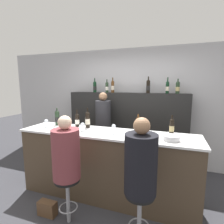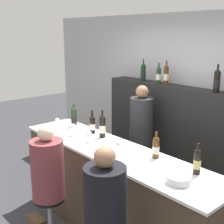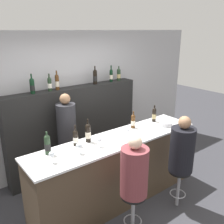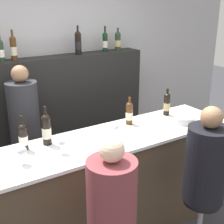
{
  "view_description": "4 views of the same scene",
  "coord_description": "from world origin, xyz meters",
  "px_view_note": "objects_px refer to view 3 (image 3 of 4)",
  "views": [
    {
      "loc": [
        0.95,
        -2.14,
        1.8
      ],
      "look_at": [
        0.09,
        0.33,
        1.39
      ],
      "focal_mm": 28.0,
      "sensor_mm": 36.0,
      "label": 1
    },
    {
      "loc": [
        2.43,
        -1.83,
        2.34
      ],
      "look_at": [
        0.03,
        0.26,
        1.51
      ],
      "focal_mm": 50.0,
      "sensor_mm": 36.0,
      "label": 2
    },
    {
      "loc": [
        -2.13,
        -2.32,
        2.61
      ],
      "look_at": [
        -0.02,
        0.4,
        1.47
      ],
      "focal_mm": 40.0,
      "sensor_mm": 36.0,
      "label": 3
    },
    {
      "loc": [
        -1.24,
        -1.89,
        2.25
      ],
      "look_at": [
        0.2,
        0.38,
        1.29
      ],
      "focal_mm": 50.0,
      "sensor_mm": 36.0,
      "label": 4
    }
  ],
  "objects_px": {
    "wine_bottle_counter_2": "(88,133)",
    "wine_glass_0": "(52,155)",
    "wine_bottle_counter_3": "(133,121)",
    "wine_bottle_backbar_1": "(50,84)",
    "bar_stool_left": "(133,203)",
    "bar_stool_right": "(179,178)",
    "wine_bottle_counter_0": "(47,145)",
    "wine_bottle_counter_4": "(154,115)",
    "guest_seated_left": "(134,170)",
    "wine_bottle_backbar_3": "(95,77)",
    "bartender": "(68,144)",
    "guest_seated_right": "(182,148)",
    "wine_glass_2": "(99,140)",
    "wine_glass_3": "(128,131)",
    "wine_bottle_backbar_5": "(119,74)",
    "wine_bottle_backbar_4": "(111,75)",
    "wine_glass_1": "(79,146)",
    "wine_bottle_counter_1": "(76,138)",
    "wine_bottle_backbar_0": "(32,86)",
    "metal_bowl": "(166,124)",
    "wine_bottle_backbar_2": "(57,82)"
  },
  "relations": [
    {
      "from": "wine_bottle_backbar_1",
      "to": "wine_glass_3",
      "type": "xyz_separation_m",
      "value": [
        0.6,
        -1.31,
        -0.56
      ]
    },
    {
      "from": "wine_bottle_counter_2",
      "to": "wine_glass_0",
      "type": "distance_m",
      "value": 0.71
    },
    {
      "from": "bar_stool_left",
      "to": "wine_bottle_backbar_4",
      "type": "bearing_deg",
      "value": 59.8
    },
    {
      "from": "wine_glass_0",
      "to": "wine_bottle_backbar_1",
      "type": "bearing_deg",
      "value": 64.85
    },
    {
      "from": "wine_bottle_backbar_1",
      "to": "guest_seated_left",
      "type": "relative_size",
      "value": 0.36
    },
    {
      "from": "wine_bottle_backbar_3",
      "to": "wine_bottle_backbar_5",
      "type": "bearing_deg",
      "value": -0.0
    },
    {
      "from": "wine_bottle_counter_0",
      "to": "wine_bottle_backbar_0",
      "type": "distance_m",
      "value": 1.24
    },
    {
      "from": "wine_bottle_counter_3",
      "to": "wine_bottle_counter_1",
      "type": "bearing_deg",
      "value": -180.0
    },
    {
      "from": "wine_bottle_counter_3",
      "to": "wine_glass_2",
      "type": "relative_size",
      "value": 2.07
    },
    {
      "from": "wine_glass_2",
      "to": "wine_glass_3",
      "type": "height_order",
      "value": "wine_glass_3"
    },
    {
      "from": "wine_bottle_counter_3",
      "to": "metal_bowl",
      "type": "distance_m",
      "value": 0.57
    },
    {
      "from": "wine_bottle_counter_3",
      "to": "wine_bottle_backbar_1",
      "type": "relative_size",
      "value": 0.97
    },
    {
      "from": "wine_bottle_counter_2",
      "to": "guest_seated_left",
      "type": "distance_m",
      "value": 0.89
    },
    {
      "from": "wine_glass_2",
      "to": "wine_glass_1",
      "type": "bearing_deg",
      "value": 180.0
    },
    {
      "from": "wine_bottle_backbar_5",
      "to": "wine_bottle_counter_4",
      "type": "bearing_deg",
      "value": -94.01
    },
    {
      "from": "wine_glass_0",
      "to": "wine_bottle_backbar_0",
      "type": "bearing_deg",
      "value": 76.36
    },
    {
      "from": "wine_bottle_backbar_1",
      "to": "wine_glass_1",
      "type": "bearing_deg",
      "value": -100.18
    },
    {
      "from": "wine_glass_3",
      "to": "guest_seated_right",
      "type": "height_order",
      "value": "guest_seated_right"
    },
    {
      "from": "wine_bottle_counter_2",
      "to": "wine_bottle_backbar_0",
      "type": "distance_m",
      "value": 1.25
    },
    {
      "from": "metal_bowl",
      "to": "bartender",
      "type": "relative_size",
      "value": 0.13
    },
    {
      "from": "wine_bottle_counter_2",
      "to": "bar_stool_right",
      "type": "xyz_separation_m",
      "value": [
        1.06,
        -0.84,
        -0.74
      ]
    },
    {
      "from": "guest_seated_right",
      "to": "wine_bottle_backbar_1",
      "type": "bearing_deg",
      "value": 120.09
    },
    {
      "from": "wine_bottle_backbar_1",
      "to": "bar_stool_right",
      "type": "relative_size",
      "value": 0.47
    },
    {
      "from": "wine_bottle_counter_4",
      "to": "guest_seated_left",
      "type": "height_order",
      "value": "guest_seated_left"
    },
    {
      "from": "wine_bottle_counter_0",
      "to": "wine_bottle_backbar_5",
      "type": "relative_size",
      "value": 1.07
    },
    {
      "from": "wine_bottle_counter_4",
      "to": "wine_bottle_backbar_3",
      "type": "bearing_deg",
      "value": 114.85
    },
    {
      "from": "wine_bottle_backbar_5",
      "to": "bar_stool_right",
      "type": "xyz_separation_m",
      "value": [
        -0.37,
        -1.92,
        -1.27
      ]
    },
    {
      "from": "wine_bottle_counter_2",
      "to": "wine_bottle_backbar_1",
      "type": "bearing_deg",
      "value": 92.79
    },
    {
      "from": "wine_bottle_backbar_1",
      "to": "wine_bottle_backbar_4",
      "type": "xyz_separation_m",
      "value": [
        1.29,
        0.0,
        0.01
      ]
    },
    {
      "from": "wine_bottle_counter_0",
      "to": "wine_bottle_backbar_2",
      "type": "bearing_deg",
      "value": 57.04
    },
    {
      "from": "bartender",
      "to": "wine_bottle_backbar_1",
      "type": "bearing_deg",
      "value": 99.23
    },
    {
      "from": "wine_bottle_backbar_3",
      "to": "bartender",
      "type": "distance_m",
      "value": 1.37
    },
    {
      "from": "wine_bottle_backbar_1",
      "to": "guest_seated_left",
      "type": "xyz_separation_m",
      "value": [
        0.18,
        -1.92,
        -0.78
      ]
    },
    {
      "from": "wine_bottle_counter_3",
      "to": "wine_bottle_backbar_1",
      "type": "xyz_separation_m",
      "value": [
        -0.92,
        1.08,
        0.55
      ]
    },
    {
      "from": "wine_bottle_backbar_0",
      "to": "bartender",
      "type": "bearing_deg",
      "value": -47.7
    },
    {
      "from": "bar_stool_left",
      "to": "bar_stool_right",
      "type": "xyz_separation_m",
      "value": [
        0.94,
        0.0,
        0.0
      ]
    },
    {
      "from": "wine_bottle_counter_3",
      "to": "bartender",
      "type": "relative_size",
      "value": 0.17
    },
    {
      "from": "wine_glass_0",
      "to": "bartender",
      "type": "height_order",
      "value": "bartender"
    },
    {
      "from": "wine_bottle_backbar_1",
      "to": "wine_glass_2",
      "type": "xyz_separation_m",
      "value": [
        0.08,
        -1.31,
        -0.58
      ]
    },
    {
      "from": "wine_bottle_backbar_1",
      "to": "wine_glass_0",
      "type": "xyz_separation_m",
      "value": [
        -0.62,
        -1.31,
        -0.57
      ]
    },
    {
      "from": "wine_bottle_counter_2",
      "to": "wine_glass_1",
      "type": "xyz_separation_m",
      "value": [
        -0.29,
        -0.23,
        -0.03
      ]
    },
    {
      "from": "wine_glass_0",
      "to": "bar_stool_right",
      "type": "height_order",
      "value": "wine_glass_0"
    },
    {
      "from": "wine_bottle_counter_0",
      "to": "bar_stool_right",
      "type": "bearing_deg",
      "value": -26.75
    },
    {
      "from": "wine_bottle_counter_3",
      "to": "wine_glass_2",
      "type": "height_order",
      "value": "wine_bottle_counter_3"
    },
    {
      "from": "wine_bottle_backbar_4",
      "to": "wine_glass_2",
      "type": "distance_m",
      "value": 1.88
    },
    {
      "from": "bartender",
      "to": "guest_seated_right",
      "type": "bearing_deg",
      "value": -55.46
    },
    {
      "from": "wine_glass_0",
      "to": "bar_stool_right",
      "type": "xyz_separation_m",
      "value": [
        1.73,
        -0.61,
        -0.71
      ]
    },
    {
      "from": "wine_bottle_backbar_1",
      "to": "bartender",
      "type": "relative_size",
      "value": 0.18
    },
    {
      "from": "wine_bottle_counter_0",
      "to": "wine_bottle_counter_4",
      "type": "distance_m",
      "value": 1.97
    },
    {
      "from": "wine_bottle_counter_2",
      "to": "bartender",
      "type": "bearing_deg",
      "value": 88.98
    }
  ]
}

